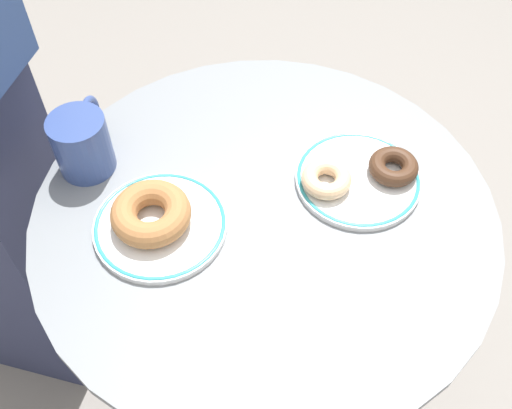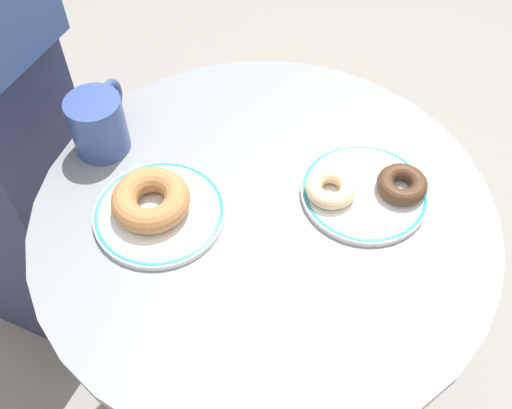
# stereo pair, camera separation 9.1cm
# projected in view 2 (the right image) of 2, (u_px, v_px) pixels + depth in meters

# --- Properties ---
(ground_plane) EXTENTS (7.00, 7.00, 0.02)m
(ground_plane) POSITION_uv_depth(u_px,v_px,m) (261.00, 389.00, 1.52)
(ground_plane) COLOR gray
(cafe_table) EXTENTS (0.72, 0.72, 0.74)m
(cafe_table) POSITION_uv_depth(u_px,v_px,m) (263.00, 285.00, 1.10)
(cafe_table) COLOR slate
(cafe_table) RESTS_ON ground
(plate_left) EXTENTS (0.20, 0.20, 0.01)m
(plate_left) POSITION_uv_depth(u_px,v_px,m) (160.00, 212.00, 0.91)
(plate_left) COLOR white
(plate_left) RESTS_ON cafe_table
(plate_right) EXTENTS (0.20, 0.20, 0.01)m
(plate_right) POSITION_uv_depth(u_px,v_px,m) (364.00, 192.00, 0.93)
(plate_right) COLOR white
(plate_right) RESTS_ON cafe_table
(donut_cinnamon) EXTENTS (0.14, 0.14, 0.04)m
(donut_cinnamon) POSITION_uv_depth(u_px,v_px,m) (151.00, 200.00, 0.89)
(donut_cinnamon) COLOR #A36B3D
(donut_cinnamon) RESTS_ON plate_left
(donut_chocolate) EXTENTS (0.10, 0.10, 0.03)m
(donut_chocolate) POSITION_uv_depth(u_px,v_px,m) (402.00, 184.00, 0.92)
(donut_chocolate) COLOR #422819
(donut_chocolate) RESTS_ON plate_right
(donut_glazed) EXTENTS (0.11, 0.11, 0.03)m
(donut_glazed) POSITION_uv_depth(u_px,v_px,m) (331.00, 188.00, 0.91)
(donut_glazed) COLOR #E0B789
(donut_glazed) RESTS_ON plate_right
(coffee_mug) EXTENTS (0.09, 0.13, 0.10)m
(coffee_mug) POSITION_uv_depth(u_px,v_px,m) (99.00, 123.00, 0.96)
(coffee_mug) COLOR #334784
(coffee_mug) RESTS_ON cafe_table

